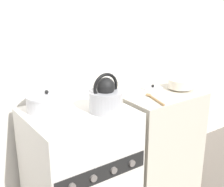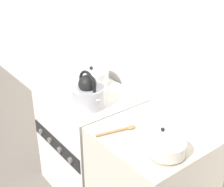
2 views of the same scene
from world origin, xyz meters
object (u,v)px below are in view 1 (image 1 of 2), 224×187
at_px(enamel_bowl, 180,84).
at_px(kettle, 106,97).
at_px(cooking_pot, 47,102).
at_px(loose_pot_lid, 153,88).
at_px(stove, 80,166).

bearing_deg(enamel_bowl, kettle, -179.02).
relative_size(cooking_pot, enamel_bowl, 1.49).
bearing_deg(cooking_pot, enamel_bowl, -12.48).
bearing_deg(loose_pot_lid, cooking_pot, 174.18).
bearing_deg(stove, kettle, -34.22).
xyz_separation_m(cooking_pot, loose_pot_lid, (0.85, -0.09, -0.04)).
relative_size(kettle, loose_pot_lid, 1.64).
relative_size(cooking_pot, loose_pot_lid, 1.70).
bearing_deg(kettle, stove, 145.78).
xyz_separation_m(stove, loose_pot_lid, (0.70, 0.04, 0.43)).
xyz_separation_m(kettle, cooking_pot, (-0.31, 0.24, -0.04)).
distance_m(kettle, cooking_pot, 0.39).
distance_m(stove, cooking_pot, 0.51).
bearing_deg(loose_pot_lid, enamel_bowl, -40.39).
relative_size(stove, loose_pot_lid, 5.07).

